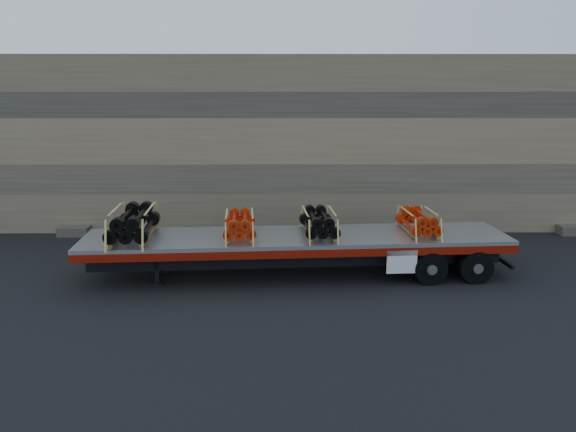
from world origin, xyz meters
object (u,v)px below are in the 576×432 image
(trailer, at_px, (296,255))
(bundle_front, at_px, (133,224))
(bundle_midfront, at_px, (240,225))
(bundle_rear, at_px, (418,222))
(bundle_midrear, at_px, (319,223))

(trailer, xyz_separation_m, bundle_front, (-4.94, -0.34, 1.10))
(bundle_midfront, relative_size, bundle_rear, 1.01)
(bundle_midrear, relative_size, bundle_rear, 1.08)
(bundle_midfront, relative_size, bundle_midrear, 0.94)
(trailer, distance_m, bundle_rear, 3.98)
(bundle_midfront, bearing_deg, bundle_rear, 0.00)
(bundle_front, height_order, bundle_rear, bundle_front)
(bundle_midrear, bearing_deg, trailer, 180.00)
(bundle_midfront, distance_m, bundle_midrear, 2.45)
(bundle_front, xyz_separation_m, bundle_midrear, (5.64, 0.39, -0.08))
(bundle_midfront, bearing_deg, bundle_midrear, 0.00)
(trailer, bearing_deg, bundle_midrear, -0.00)
(bundle_midfront, height_order, bundle_midrear, bundle_midrear)
(bundle_front, xyz_separation_m, bundle_midfront, (3.20, 0.22, -0.10))
(bundle_front, bearing_deg, trailer, -0.00)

